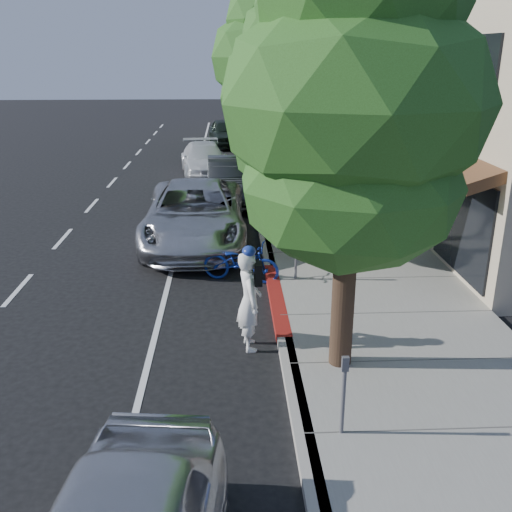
{
  "coord_description": "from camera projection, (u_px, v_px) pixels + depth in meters",
  "views": [
    {
      "loc": [
        -1.04,
        -10.96,
        5.45
      ],
      "look_at": [
        -0.5,
        0.4,
        1.35
      ],
      "focal_mm": 40.0,
      "sensor_mm": 36.0,
      "label": 1
    }
  ],
  "objects": [
    {
      "name": "ground",
      "position": [
        280.0,
        321.0,
        12.19
      ],
      "size": [
        120.0,
        120.0,
        0.0
      ],
      "primitive_type": "plane",
      "color": "black",
      "rests_on": "ground"
    },
    {
      "name": "sidewalk",
      "position": [
        326.0,
        215.0,
        19.79
      ],
      "size": [
        4.6,
        56.0,
        0.15
      ],
      "primitive_type": "cube",
      "color": "gray",
      "rests_on": "ground"
    },
    {
      "name": "curb",
      "position": [
        260.0,
        216.0,
        19.68
      ],
      "size": [
        0.3,
        56.0,
        0.15
      ],
      "primitive_type": "cube",
      "color": "#9E998E",
      "rests_on": "ground"
    },
    {
      "name": "curb_red_segment",
      "position": [
        276.0,
        299.0,
        13.11
      ],
      "size": [
        0.32,
        4.0,
        0.15
      ],
      "primitive_type": "cube",
      "color": "maroon",
      "rests_on": "ground"
    },
    {
      "name": "storefront_building",
      "position": [
        442.0,
        93.0,
        28.35
      ],
      "size": [
        10.0,
        36.0,
        7.0
      ],
      "primitive_type": "cube",
      "color": "#BFB193",
      "rests_on": "ground"
    },
    {
      "name": "street_tree_0",
      "position": [
        354.0,
        109.0,
        8.79
      ],
      "size": [
        4.27,
        4.27,
        7.38
      ],
      "color": "black",
      "rests_on": "ground"
    },
    {
      "name": "street_tree_1",
      "position": [
        304.0,
        100.0,
        14.54
      ],
      "size": [
        4.47,
        4.47,
        7.0
      ],
      "color": "black",
      "rests_on": "ground"
    },
    {
      "name": "street_tree_2",
      "position": [
        283.0,
        77.0,
        20.07
      ],
      "size": [
        3.95,
        3.95,
        7.26
      ],
      "color": "black",
      "rests_on": "ground"
    },
    {
      "name": "street_tree_3",
      "position": [
        271.0,
        60.0,
        25.55
      ],
      "size": [
        5.54,
        5.54,
        8.37
      ],
      "color": "black",
      "rests_on": "ground"
    },
    {
      "name": "street_tree_4",
      "position": [
        263.0,
        71.0,
        31.41
      ],
      "size": [
        4.32,
        4.32,
        7.12
      ],
      "color": "black",
      "rests_on": "ground"
    },
    {
      "name": "street_tree_5",
      "position": [
        257.0,
        63.0,
        36.95
      ],
      "size": [
        4.13,
        4.13,
        7.48
      ],
      "color": "black",
      "rests_on": "ground"
    },
    {
      "name": "cyclist",
      "position": [
        249.0,
        301.0,
        10.81
      ],
      "size": [
        0.58,
        0.78,
        1.96
      ],
      "primitive_type": "imported",
      "rotation": [
        0.0,
        0.0,
        1.73
      ],
      "color": "white",
      "rests_on": "ground"
    },
    {
      "name": "bicycle",
      "position": [
        241.0,
        262.0,
        14.15
      ],
      "size": [
        2.06,
        1.22,
        1.02
      ],
      "primitive_type": "imported",
      "rotation": [
        0.0,
        0.0,
        1.27
      ],
      "color": "navy",
      "rests_on": "ground"
    },
    {
      "name": "silver_suv",
      "position": [
        195.0,
        214.0,
        16.97
      ],
      "size": [
        2.98,
        6.36,
        1.76
      ],
      "primitive_type": "imported",
      "rotation": [
        0.0,
        0.0,
        0.01
      ],
      "color": "#BCBDC2",
      "rests_on": "ground"
    },
    {
      "name": "dark_sedan",
      "position": [
        231.0,
        180.0,
        21.73
      ],
      "size": [
        1.86,
        4.98,
        1.63
      ],
      "primitive_type": "imported",
      "rotation": [
        0.0,
        0.0,
        0.03
      ],
      "color": "black",
      "rests_on": "ground"
    },
    {
      "name": "white_pickup",
      "position": [
        204.0,
        160.0,
        26.32
      ],
      "size": [
        2.58,
        5.16,
        1.44
      ],
      "primitive_type": "imported",
      "rotation": [
        0.0,
        0.0,
        0.12
      ],
      "color": "silver",
      "rests_on": "ground"
    },
    {
      "name": "dark_suv_far",
      "position": [
        227.0,
        133.0,
        34.4
      ],
      "size": [
        2.47,
        4.89,
        1.6
      ],
      "primitive_type": "imported",
      "rotation": [
        0.0,
        0.0,
        0.13
      ],
      "color": "black",
      "rests_on": "ground"
    },
    {
      "name": "pedestrian",
      "position": [
        338.0,
        209.0,
        16.78
      ],
      "size": [
        1.13,
        1.09,
        1.84
      ],
      "primitive_type": "imported",
      "rotation": [
        0.0,
        0.0,
        3.75
      ],
      "color": "black",
      "rests_on": "sidewalk"
    }
  ]
}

